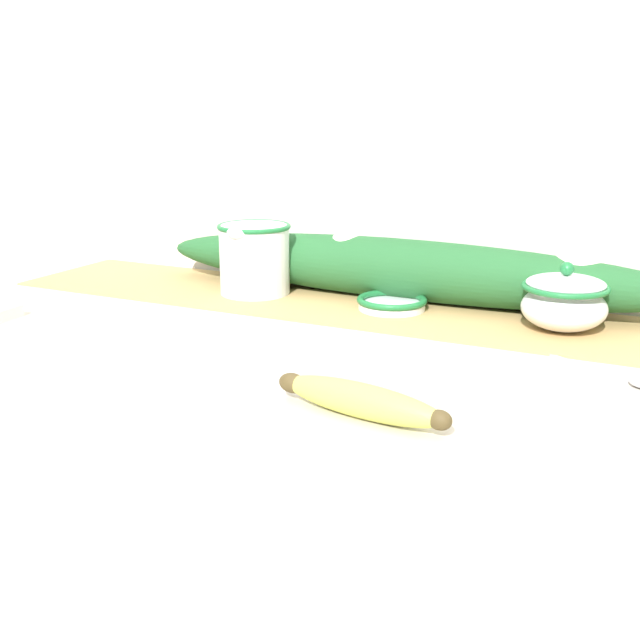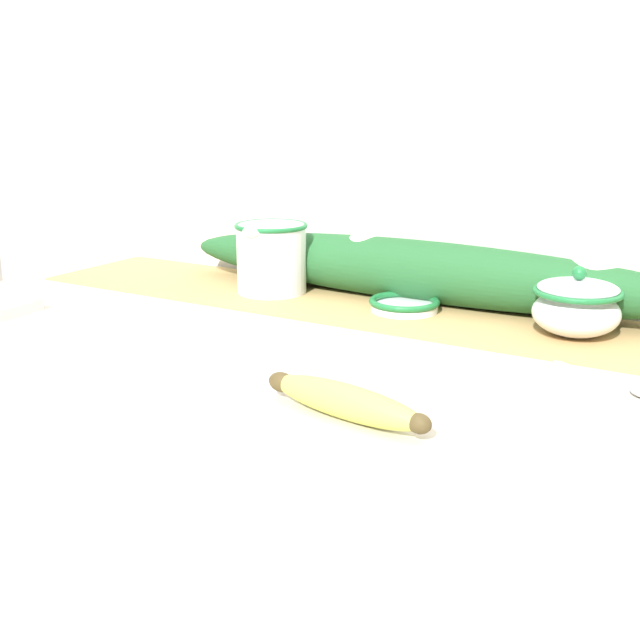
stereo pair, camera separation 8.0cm
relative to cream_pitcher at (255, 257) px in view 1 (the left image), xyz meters
name	(u,v)px [view 1 (the left image)]	position (x,y,z in m)	size (l,w,h in m)	color
countertop	(327,640)	(0.24, -0.22, -0.52)	(1.45, 0.71, 0.91)	beige
back_wall	(426,121)	(0.24, 0.15, 0.22)	(2.25, 0.04, 2.40)	silver
table_runner	(388,310)	(0.24, 0.00, -0.06)	(1.33, 0.25, 0.00)	tan
cream_pitcher	(255,257)	(0.00, 0.00, 0.00)	(0.12, 0.14, 0.12)	white
sugar_bowl	(564,301)	(0.51, 0.00, -0.02)	(0.12, 0.12, 0.10)	white
small_dish	(392,303)	(0.25, 0.00, -0.05)	(0.11, 0.11, 0.02)	white
banana	(360,400)	(0.38, -0.42, -0.05)	(0.21, 0.07, 0.04)	#CCD156
spoon	(635,381)	(0.63, -0.19, -0.06)	(0.15, 0.10, 0.01)	#B7B7BC
poinsettia_garland	(409,268)	(0.25, 0.07, -0.01)	(0.91, 0.11, 0.11)	#235B2D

